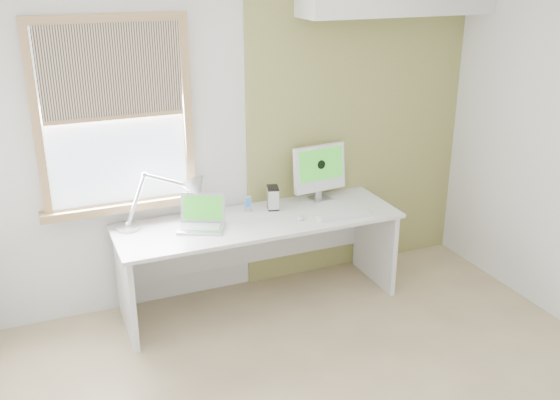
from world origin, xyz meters
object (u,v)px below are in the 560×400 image
external_drive (273,198)px  imac (319,169)px  laptop (202,219)px  desk_lamp (183,194)px  desk (256,239)px

external_drive → imac: (0.44, 0.05, 0.17)m
laptop → external_drive: size_ratio=2.31×
desk_lamp → imac: size_ratio=1.58×
laptop → external_drive: laptop is taller
desk → desk_lamp: size_ratio=2.95×
desk → desk_lamp: desk_lamp is taller
desk → external_drive: bearing=30.7°
imac → laptop: bearing=-169.7°
desk_lamp → imac: (1.16, 0.05, 0.03)m
desk → laptop: size_ratio=5.27×
desk_lamp → laptop: (0.10, -0.14, -0.16)m
desk_lamp → external_drive: size_ratio=4.13×
desk_lamp → laptop: desk_lamp is taller
external_drive → imac: size_ratio=0.38×
laptop → external_drive: bearing=12.5°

